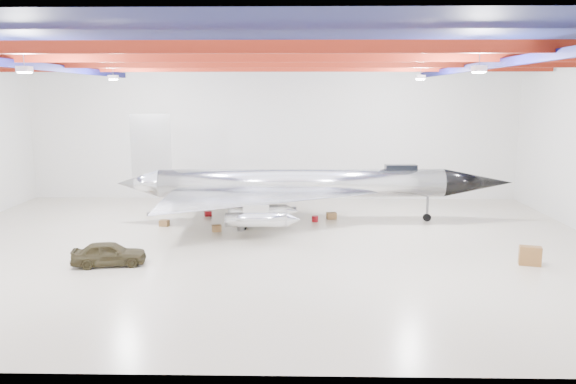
{
  "coord_description": "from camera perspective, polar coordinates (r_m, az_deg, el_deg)",
  "views": [
    {
      "loc": [
        2.2,
        -31.13,
        8.61
      ],
      "look_at": [
        1.51,
        2.0,
        2.82
      ],
      "focal_mm": 35.0,
      "sensor_mm": 36.0,
      "label": 1
    }
  ],
  "objects": [
    {
      "name": "crate_ply",
      "position": [
        37.99,
        -12.45,
        -3.1
      ],
      "size": [
        0.67,
        0.58,
        0.41
      ],
      "primitive_type": "cube",
      "rotation": [
        0.0,
        0.0,
        -0.21
      ],
      "color": "olive",
      "rests_on": "floor"
    },
    {
      "name": "jet_aircraft",
      "position": [
        37.96,
        1.31,
        0.5
      ],
      "size": [
        26.86,
        15.85,
        7.32
      ],
      "rotation": [
        0.0,
        0.0,
        0.04
      ],
      "color": "silver",
      "rests_on": "floor"
    },
    {
      "name": "tool_chest",
      "position": [
        38.41,
        2.76,
        -2.74
      ],
      "size": [
        0.59,
        0.59,
        0.4
      ],
      "primitive_type": "cylinder",
      "rotation": [
        0.0,
        0.0,
        -0.4
      ],
      "color": "maroon",
      "rests_on": "floor"
    },
    {
      "name": "oil_barrel",
      "position": [
        36.01,
        -7.26,
        -3.67
      ],
      "size": [
        0.68,
        0.6,
        0.41
      ],
      "primitive_type": "cube",
      "rotation": [
        0.0,
        0.0,
        0.27
      ],
      "color": "olive",
      "rests_on": "floor"
    },
    {
      "name": "crate_small",
      "position": [
        41.49,
        -13.9,
        -2.19
      ],
      "size": [
        0.34,
        0.28,
        0.23
      ],
      "primitive_type": "cube",
      "rotation": [
        0.0,
        0.0,
        0.04
      ],
      "color": "#59595B",
      "rests_on": "floor"
    },
    {
      "name": "parts_bin",
      "position": [
        39.31,
        4.45,
        -2.43
      ],
      "size": [
        0.74,
        0.64,
        0.45
      ],
      "primitive_type": "cube",
      "rotation": [
        0.0,
        0.0,
        0.2
      ],
      "color": "olive",
      "rests_on": "floor"
    },
    {
      "name": "desk",
      "position": [
        31.27,
        23.38,
        -5.97
      ],
      "size": [
        1.17,
        0.81,
        0.98
      ],
      "primitive_type": "cube",
      "rotation": [
        0.0,
        0.0,
        -0.28
      ],
      "color": "brown",
      "rests_on": "floor"
    },
    {
      "name": "toolbox_red",
      "position": [
        40.56,
        -8.13,
        -2.19
      ],
      "size": [
        0.6,
        0.54,
        0.34
      ],
      "primitive_type": "cube",
      "rotation": [
        0.0,
        0.0,
        0.37
      ],
      "color": "maroon",
      "rests_on": "floor"
    },
    {
      "name": "ceiling",
      "position": [
        31.29,
        -2.94,
        14.28
      ],
      "size": [
        40.0,
        40.0,
        0.0
      ],
      "primitive_type": "plane",
      "rotation": [
        3.14,
        0.0,
        0.0
      ],
      "color": "#0A0F38",
      "rests_on": "wall_back"
    },
    {
      "name": "jeep",
      "position": [
        30.07,
        -17.72,
        -5.97
      ],
      "size": [
        3.87,
        2.12,
        1.25
      ],
      "primitive_type": "imported",
      "rotation": [
        0.0,
        0.0,
        1.76
      ],
      "color": "#332C19",
      "rests_on": "floor"
    },
    {
      "name": "engine_drum",
      "position": [
        36.02,
        -4.82,
        -3.6
      ],
      "size": [
        0.57,
        0.57,
        0.43
      ],
      "primitive_type": "cylinder",
      "rotation": [
        0.0,
        0.0,
        -0.23
      ],
      "color": "#59595B",
      "rests_on": "floor"
    },
    {
      "name": "spares_box",
      "position": [
        41.83,
        0.62,
        -1.73
      ],
      "size": [
        0.42,
        0.42,
        0.33
      ],
      "primitive_type": "cylinder",
      "rotation": [
        0.0,
        0.0,
        0.18
      ],
      "color": "#59595B",
      "rests_on": "floor"
    },
    {
      "name": "ceiling_structure",
      "position": [
        31.25,
        -2.93,
        13.05
      ],
      "size": [
        39.5,
        29.5,
        1.08
      ],
      "color": "maroon",
      "rests_on": "ceiling"
    },
    {
      "name": "wall_back",
      "position": [
        46.28,
        -1.55,
        6.06
      ],
      "size": [
        40.0,
        0.0,
        40.0
      ],
      "primitive_type": "plane",
      "rotation": [
        1.57,
        0.0,
        0.0
      ],
      "color": "silver",
      "rests_on": "floor"
    },
    {
      "name": "floor",
      "position": [
        32.37,
        -2.77,
        -5.52
      ],
      "size": [
        40.0,
        40.0,
        0.0
      ],
      "primitive_type": "plane",
      "color": "beige",
      "rests_on": "ground"
    }
  ]
}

